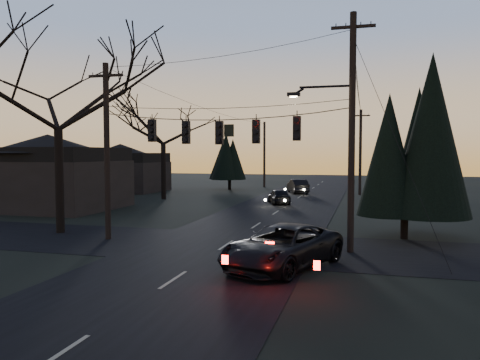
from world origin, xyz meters
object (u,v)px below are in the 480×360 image
(bare_tree_left, at_px, (57,88))
(sedan_oncoming_a, at_px, (279,196))
(utility_pole_far_r, at_px, (360,195))
(evergreen_right, at_px, (406,148))
(utility_pole_far_l, at_px, (264,187))
(utility_pole_right, at_px, (350,252))
(utility_pole_left, at_px, (108,239))
(suv_near, at_px, (283,247))
(sedan_oncoming_b, at_px, (298,186))

(bare_tree_left, height_order, sedan_oncoming_a, bare_tree_left)
(utility_pole_far_r, relative_size, evergreen_right, 1.10)
(utility_pole_far_l, xyz_separation_m, evergreen_right, (13.95, -32.12, 4.45))
(utility_pole_far_r, distance_m, evergreen_right, 24.65)
(utility_pole_right, xyz_separation_m, utility_pole_far_l, (-11.50, 36.00, 0.00))
(utility_pole_left, xyz_separation_m, sedan_oncoming_a, (5.20, 17.71, 0.63))
(utility_pole_left, relative_size, utility_pole_far_r, 1.00)
(utility_pole_right, xyz_separation_m, suv_near, (-2.30, -3.40, 0.77))
(utility_pole_left, bearing_deg, utility_pole_far_r, 67.67)
(bare_tree_left, bearing_deg, evergreen_right, 9.43)
(utility_pole_right, xyz_separation_m, bare_tree_left, (-14.92, 0.99, 7.59))
(utility_pole_right, distance_m, suv_near, 4.18)
(utility_pole_left, bearing_deg, utility_pole_far_l, 90.00)
(suv_near, bearing_deg, utility_pole_far_r, 107.48)
(suv_near, bearing_deg, evergreen_right, 78.57)
(utility_pole_far_l, distance_m, bare_tree_left, 35.99)
(utility_pole_right, height_order, sedan_oncoming_a, utility_pole_right)
(sedan_oncoming_a, height_order, sedan_oncoming_b, sedan_oncoming_b)
(sedan_oncoming_b, bearing_deg, utility_pole_far_r, 155.28)
(sedan_oncoming_a, bearing_deg, evergreen_right, 102.13)
(utility_pole_far_r, height_order, sedan_oncoming_a, utility_pole_far_r)
(bare_tree_left, distance_m, sedan_oncoming_b, 29.56)
(utility_pole_far_r, bearing_deg, sedan_oncoming_a, -121.48)
(utility_pole_right, height_order, bare_tree_left, bare_tree_left)
(utility_pole_left, height_order, sedan_oncoming_b, utility_pole_left)
(utility_pole_right, xyz_separation_m, utility_pole_left, (-11.50, 0.00, 0.00))
(utility_pole_left, xyz_separation_m, utility_pole_far_l, (0.00, 36.00, 0.00))
(utility_pole_far_r, xyz_separation_m, bare_tree_left, (-14.92, -27.01, 7.59))
(evergreen_right, relative_size, sedan_oncoming_b, 1.77)
(utility_pole_far_r, bearing_deg, utility_pole_right, -90.00)
(utility_pole_right, bearing_deg, utility_pole_left, 180.00)
(utility_pole_far_r, xyz_separation_m, sedan_oncoming_a, (-6.30, -10.29, 0.63))
(suv_near, distance_m, sedan_oncoming_a, 21.49)
(suv_near, distance_m, sedan_oncoming_b, 32.07)
(utility_pole_left, distance_m, sedan_oncoming_a, 18.47)
(utility_pole_left, bearing_deg, suv_near, -20.30)
(utility_pole_far_r, relative_size, bare_tree_left, 0.78)
(utility_pole_left, relative_size, evergreen_right, 1.10)
(utility_pole_left, distance_m, suv_near, 9.84)
(utility_pole_left, distance_m, utility_pole_far_l, 36.00)
(utility_pole_right, relative_size, bare_tree_left, 0.92)
(utility_pole_right, height_order, sedan_oncoming_b, utility_pole_right)
(sedan_oncoming_b, bearing_deg, suv_near, 76.22)
(utility_pole_far_l, height_order, sedan_oncoming_a, utility_pole_far_l)
(utility_pole_far_r, relative_size, sedan_oncoming_b, 1.95)
(bare_tree_left, bearing_deg, utility_pole_left, -16.15)
(utility_pole_right, distance_m, utility_pole_left, 11.50)
(evergreen_right, height_order, sedan_oncoming_a, evergreen_right)
(suv_near, xyz_separation_m, sedan_oncoming_a, (-4.00, 21.12, -0.14))
(utility_pole_right, height_order, utility_pole_left, utility_pole_right)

